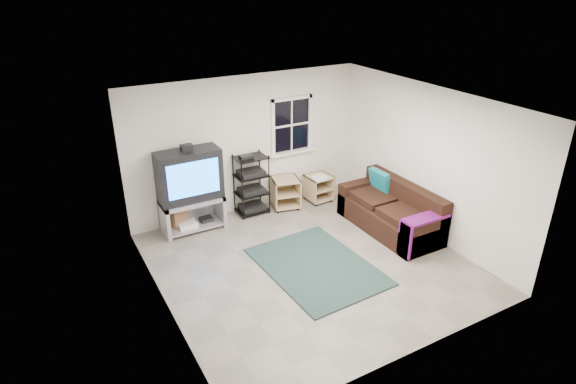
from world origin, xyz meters
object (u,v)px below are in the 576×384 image
side_table_left (285,191)px  side_table_right (318,186)px  av_rack (252,188)px  tv_unit (190,184)px  sofa (392,213)px

side_table_left → side_table_right: size_ratio=1.10×
side_table_left → side_table_right: 0.72m
av_rack → side_table_right: bearing=-5.8°
tv_unit → side_table_left: 1.97m
side_table_left → side_table_right: (0.72, -0.08, -0.01)m
av_rack → side_table_right: (1.40, -0.14, -0.20)m
tv_unit → sofa: tv_unit is taller
tv_unit → av_rack: (1.20, 0.06, -0.37)m
side_table_left → sofa: (1.22, -1.74, 0.00)m
tv_unit → sofa: (3.11, -1.75, -0.56)m
side_table_left → sofa: 2.13m
side_table_right → sofa: (0.50, -1.66, 0.01)m
sofa → side_table_right: bearing=106.8°
tv_unit → side_table_right: (2.60, -0.08, -0.57)m
av_rack → tv_unit: bearing=-177.2°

